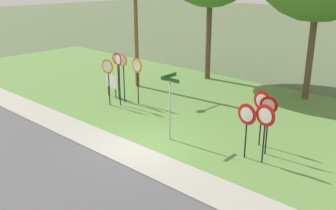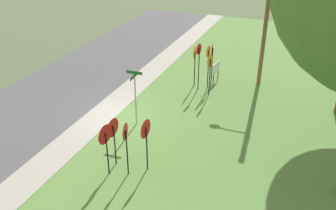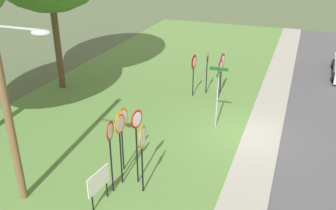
{
  "view_description": "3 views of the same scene",
  "coord_description": "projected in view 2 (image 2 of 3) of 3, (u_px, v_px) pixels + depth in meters",
  "views": [
    {
      "loc": [
        10.53,
        -9.87,
        6.65
      ],
      "look_at": [
        -0.87,
        2.53,
        1.0
      ],
      "focal_mm": 41.11,
      "sensor_mm": 36.0,
      "label": 1
    },
    {
      "loc": [
        14.76,
        8.85,
        9.67
      ],
      "look_at": [
        -0.23,
        2.79,
        1.12
      ],
      "focal_mm": 39.91,
      "sensor_mm": 36.0,
      "label": 2
    },
    {
      "loc": [
        -14.62,
        -1.89,
        8.07
      ],
      "look_at": [
        -0.72,
        3.25,
        1.29
      ],
      "focal_mm": 39.8,
      "sensor_mm": 36.0,
      "label": 3
    }
  ],
  "objects": [
    {
      "name": "road_asphalt",
      "position": [
        43.0,
        101.0,
        21.14
      ],
      "size": [
        44.0,
        6.4,
        0.01
      ],
      "primitive_type": "cube",
      "color": "#4C4C51",
      "rests_on": "ground_plane"
    },
    {
      "name": "stop_sign_far_center",
      "position": [
        208.0,
        58.0,
        21.55
      ],
      "size": [
        0.68,
        0.1,
        2.7
      ],
      "rotation": [
        0.0,
        0.0,
        -0.03
      ],
      "color": "black",
      "rests_on": "grass_median"
    },
    {
      "name": "stop_sign_far_left",
      "position": [
        199.0,
        57.0,
        21.49
      ],
      "size": [
        0.64,
        0.13,
        2.83
      ],
      "rotation": [
        0.0,
        0.0,
        -0.16
      ],
      "color": "black",
      "rests_on": "grass_median"
    },
    {
      "name": "street_name_post",
      "position": [
        135.0,
        93.0,
        18.0
      ],
      "size": [
        0.96,
        0.82,
        2.87
      ],
      "rotation": [
        0.0,
        0.0,
        0.04
      ],
      "color": "#9EA0A8",
      "rests_on": "grass_median"
    },
    {
      "name": "notice_board",
      "position": [
        216.0,
        69.0,
        23.05
      ],
      "size": [
        1.1,
        0.16,
        1.25
      ],
      "rotation": [
        0.0,
        0.0,
        -0.11
      ],
      "color": "black",
      "rests_on": "grass_median"
    },
    {
      "name": "stop_sign_far_right",
      "position": [
        195.0,
        57.0,
        22.05
      ],
      "size": [
        0.76,
        0.15,
        2.52
      ],
      "rotation": [
        0.0,
        0.0,
        0.16
      ],
      "color": "black",
      "rests_on": "grass_median"
    },
    {
      "name": "grass_median",
      "position": [
        229.0,
        140.0,
        17.55
      ],
      "size": [
        44.0,
        12.0,
        0.04
      ],
      "primitive_type": "cube",
      "color": "#567F3D",
      "rests_on": "ground_plane"
    },
    {
      "name": "yield_sign_near_right",
      "position": [
        105.0,
        138.0,
        14.5
      ],
      "size": [
        0.83,
        0.13,
        2.3
      ],
      "rotation": [
        0.0,
        0.0,
        -0.12
      ],
      "color": "black",
      "rests_on": "grass_median"
    },
    {
      "name": "stop_sign_near_right",
      "position": [
        212.0,
        56.0,
        22.0
      ],
      "size": [
        0.63,
        0.13,
        2.67
      ],
      "rotation": [
        0.0,
        0.0,
        0.17
      ],
      "color": "black",
      "rests_on": "grass_median"
    },
    {
      "name": "yield_sign_near_left",
      "position": [
        113.0,
        131.0,
        15.15
      ],
      "size": [
        0.82,
        0.12,
        2.18
      ],
      "rotation": [
        0.0,
        0.0,
        -0.07
      ],
      "color": "black",
      "rests_on": "grass_median"
    },
    {
      "name": "ground_plane",
      "position": [
        117.0,
        116.0,
        19.55
      ],
      "size": [
        160.0,
        160.0,
        0.0
      ],
      "primitive_type": "plane",
      "color": "#4C5B3D"
    },
    {
      "name": "yield_sign_far_right",
      "position": [
        146.0,
        133.0,
        14.77
      ],
      "size": [
        0.8,
        0.12,
        2.33
      ],
      "rotation": [
        0.0,
        0.0,
        -0.07
      ],
      "color": "black",
      "rests_on": "grass_median"
    },
    {
      "name": "sidewalk_strip",
      "position": [
        104.0,
        113.0,
        19.8
      ],
      "size": [
        44.0,
        1.6,
        0.06
      ],
      "primitive_type": "cube",
      "color": "#99968C",
      "rests_on": "ground_plane"
    },
    {
      "name": "yield_sign_far_left",
      "position": [
        125.0,
        137.0,
        14.46
      ],
      "size": [
        0.7,
        0.16,
        2.38
      ],
      "rotation": [
        0.0,
        0.0,
        0.19
      ],
      "color": "black",
      "rests_on": "grass_median"
    },
    {
      "name": "stop_sign_near_left",
      "position": [
        210.0,
        65.0,
        20.86
      ],
      "size": [
        0.79,
        0.11,
        2.53
      ],
      "rotation": [
        0.0,
        0.0,
        -0.07
      ],
      "color": "black",
      "rests_on": "grass_median"
    },
    {
      "name": "utility_pole",
      "position": [
        264.0,
        13.0,
        21.1
      ],
      "size": [
        2.1,
        2.05,
        8.04
      ],
      "color": "brown",
      "rests_on": "grass_median"
    }
  ]
}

